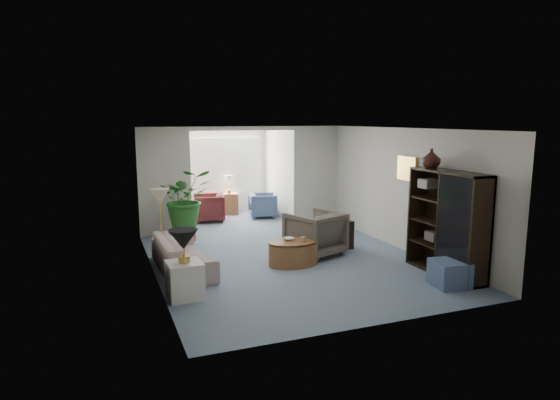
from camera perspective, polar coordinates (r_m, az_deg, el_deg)
name	(u,v)px	position (r m, az deg, el deg)	size (l,w,h in m)	color
floor	(291,262)	(9.17, 1.36, -7.38)	(6.00, 6.00, 0.00)	gray
sunroom_floor	(233,220)	(12.93, -5.58, -2.38)	(2.60, 2.60, 0.00)	gray
back_pier_left	(165,182)	(11.29, -13.51, 2.08)	(1.20, 0.12, 2.50)	beige
back_pier_right	(316,175)	(12.36, 4.24, 2.96)	(1.20, 0.12, 2.50)	beige
back_header	(244,128)	(11.60, -4.31, 8.46)	(2.60, 0.12, 0.10)	beige
window_pane	(222,164)	(13.76, -6.88, 4.22)	(2.20, 0.02, 1.50)	white
window_blinds	(222,164)	(13.73, -6.85, 4.21)	(2.20, 0.02, 1.50)	white
framed_picture	(408,168)	(9.94, 14.89, 3.64)	(0.04, 0.50, 0.40)	#B1A18D
sofa	(183,254)	(8.78, -11.47, -6.35)	(2.02, 0.79, 0.59)	#B5AC99
end_table	(185,280)	(7.48, -11.22, -9.31)	(0.51, 0.51, 0.56)	silver
table_lamp	(183,240)	(7.30, -11.38, -4.62)	(0.44, 0.44, 0.30)	black
floor_lamp	(160,196)	(9.26, -14.03, 0.44)	(0.36, 0.36, 0.28)	beige
coffee_table	(293,253)	(8.96, 1.58, -6.30)	(0.95, 0.95, 0.45)	brown
coffee_bowl	(289,239)	(8.96, 1.05, -4.63)	(0.20, 0.20, 0.05)	white
coffee_cup	(303,239)	(8.85, 2.74, -4.66)	(0.10, 0.10, 0.10)	#B8B7A1
wingback_chair	(315,233)	(9.55, 4.17, -3.97)	(0.94, 0.97, 0.88)	#5F584B
side_table_dark	(339,234)	(10.15, 7.03, -4.05)	(0.49, 0.39, 0.59)	black
entertainment_cabinet	(447,223)	(8.75, 19.18, -2.63)	(0.43, 1.63, 1.81)	black
cabinet_urn	(431,158)	(8.98, 17.51, 4.73)	(0.33, 0.33, 0.35)	#321710
ottoman	(450,274)	(8.32, 19.47, -8.22)	(0.53, 0.53, 0.42)	slate
plant_pot	(187,233)	(10.91, -10.97, -3.91)	(0.40, 0.40, 0.32)	#AB4331
house_plant	(186,198)	(10.75, -11.11, 0.24)	(1.15, 1.00, 1.28)	#266021
sunroom_chair_blue	(263,205)	(13.19, -2.06, -0.64)	(0.71, 0.73, 0.66)	slate
sunroom_chair_maroon	(209,208)	(12.79, -8.43, -0.92)	(0.78, 0.80, 0.73)	maroon
sunroom_table	(229,204)	(13.69, -6.05, -0.44)	(0.49, 0.38, 0.60)	brown
shelf_clutter	(450,214)	(8.59, 19.49, -1.61)	(0.30, 1.24, 1.06)	#43403E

